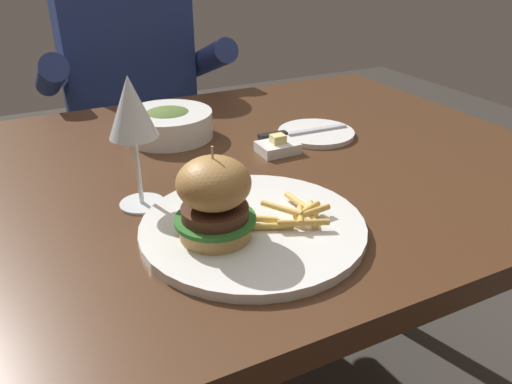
% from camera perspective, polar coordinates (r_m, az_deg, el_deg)
% --- Properties ---
extents(dining_table, '(1.41, 0.90, 0.74)m').
position_cam_1_polar(dining_table, '(0.92, -8.10, -2.47)').
color(dining_table, '#472B19').
rests_on(dining_table, ground).
extents(main_plate, '(0.32, 0.32, 0.01)m').
position_cam_1_polar(main_plate, '(0.70, -0.37, -4.03)').
color(main_plate, white).
rests_on(main_plate, dining_table).
extents(burger_sandwich, '(0.11, 0.11, 0.13)m').
position_cam_1_polar(burger_sandwich, '(0.64, -4.79, -0.73)').
color(burger_sandwich, tan).
rests_on(burger_sandwich, main_plate).
extents(fries_pile, '(0.14, 0.11, 0.02)m').
position_cam_1_polar(fries_pile, '(0.70, 4.35, -2.59)').
color(fries_pile, '#EABC5B').
rests_on(fries_pile, main_plate).
extents(wine_glass, '(0.07, 0.07, 0.20)m').
position_cam_1_polar(wine_glass, '(0.73, -14.06, 8.91)').
color(wine_glass, silver).
rests_on(wine_glass, dining_table).
extents(bread_plate, '(0.16, 0.16, 0.01)m').
position_cam_1_polar(bread_plate, '(1.05, 6.88, 6.70)').
color(bread_plate, white).
rests_on(bread_plate, dining_table).
extents(table_knife, '(0.20, 0.03, 0.01)m').
position_cam_1_polar(table_knife, '(1.03, 4.49, 6.80)').
color(table_knife, silver).
rests_on(table_knife, bread_plate).
extents(butter_dish, '(0.07, 0.06, 0.04)m').
position_cam_1_polar(butter_dish, '(0.96, 2.50, 5.19)').
color(butter_dish, white).
rests_on(butter_dish, dining_table).
extents(soup_bowl, '(0.18, 0.18, 0.06)m').
position_cam_1_polar(soup_bowl, '(1.05, -10.00, 7.74)').
color(soup_bowl, white).
rests_on(soup_bowl, dining_table).
extents(diner_person, '(0.51, 0.36, 1.18)m').
position_cam_1_polar(diner_person, '(1.62, -13.69, 6.67)').
color(diner_person, '#282833').
rests_on(diner_person, ground).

